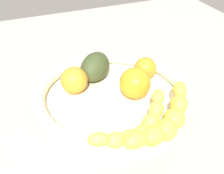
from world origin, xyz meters
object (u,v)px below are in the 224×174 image
object	(u,v)px
fruit_bowl	(112,98)
orange_mid_right	(135,83)
avocado_dark	(95,67)
orange_mid_left	(145,68)
banana_draped_left	(167,120)
banana_draped_right	(138,127)
orange_front	(74,80)

from	to	relation	value
fruit_bowl	orange_mid_right	distance (cm)	5.83
fruit_bowl	avocado_dark	world-z (taller)	avocado_dark
orange_mid_right	fruit_bowl	bearing A→B (deg)	-100.80
orange_mid_left	orange_mid_right	distance (cm)	7.96
fruit_bowl	banana_draped_left	bearing A→B (deg)	20.20
banana_draped_right	orange_mid_left	bearing A→B (deg)	149.34
orange_mid_left	orange_mid_right	xyz separation A→B (cm)	(5.75, -5.45, 0.77)
fruit_bowl	orange_mid_right	world-z (taller)	orange_mid_right
banana_draped_left	avocado_dark	xyz separation A→B (cm)	(-22.65, -5.53, -0.18)
orange_front	orange_mid_right	xyz separation A→B (cm)	(6.48, 11.42, 0.40)
banana_draped_right	avocado_dark	world-z (taller)	avocado_dark
orange_front	avocado_dark	bearing A→B (deg)	119.60
banana_draped_right	orange_mid_right	bearing A→B (deg)	156.87
fruit_bowl	banana_draped_right	size ratio (longest dim) A/B	1.81
orange_front	orange_mid_right	size ratio (longest dim) A/B	0.88
orange_front	avocado_dark	distance (cm)	6.98
orange_front	orange_mid_left	bearing A→B (deg)	87.52
orange_front	orange_mid_left	xyz separation A→B (cm)	(0.73, 16.87, -0.36)
banana_draped_left	fruit_bowl	bearing A→B (deg)	-159.80
fruit_bowl	banana_draped_right	bearing A→B (deg)	-1.80
avocado_dark	orange_mid_left	bearing A→B (deg)	68.85
banana_draped_right	orange_mid_right	xyz separation A→B (cm)	(-12.31, 5.26, 0.26)
orange_front	banana_draped_left	bearing A→B (deg)	31.14
banana_draped_right	avocado_dark	size ratio (longest dim) A/B	2.07
orange_mid_left	orange_mid_right	bearing A→B (deg)	-43.45
fruit_bowl	orange_front	size ratio (longest dim) A/B	5.71
banana_draped_left	banana_draped_right	world-z (taller)	same
banana_draped_left	orange_mid_left	size ratio (longest dim) A/B	3.66
fruit_bowl	orange_mid_right	bearing A→B (deg)	79.20
fruit_bowl	banana_draped_left	distance (cm)	14.85
orange_mid_left	avocado_dark	size ratio (longest dim) A/B	0.58
orange_front	avocado_dark	world-z (taller)	avocado_dark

